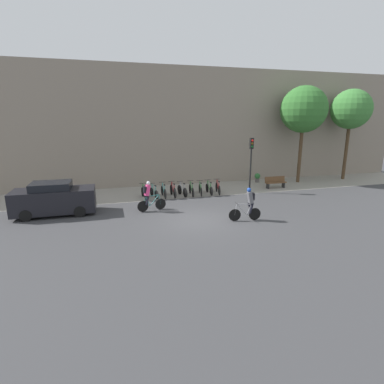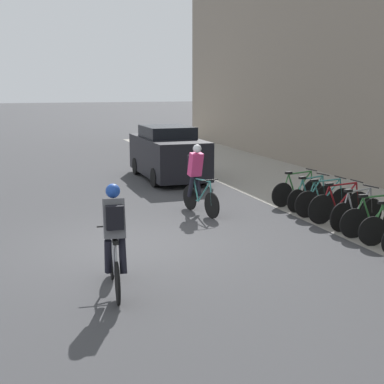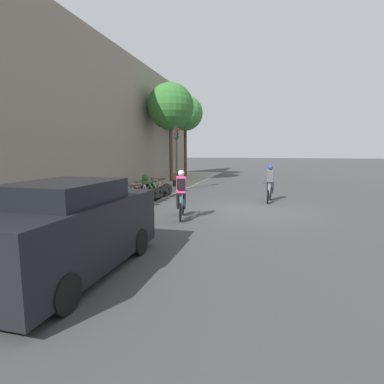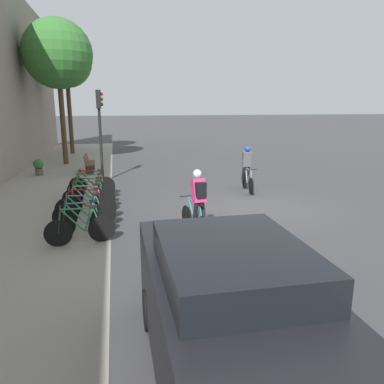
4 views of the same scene
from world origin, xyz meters
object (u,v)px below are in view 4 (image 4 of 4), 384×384
parked_bike_2 (84,213)px  parked_bike_8 (92,184)px  cyclist_pink (197,202)px  traffic_light_pole (100,119)px  potted_plant (39,166)px  parked_bike_0 (80,228)px  parked_bike_5 (89,197)px  parked_bike_6 (90,192)px  bench (89,163)px  parked_bike_4 (87,202)px  cyclist_grey (247,167)px  parked_bike_3 (86,207)px  parked_bike_7 (91,188)px  parked_car (229,317)px  parked_bike_1 (83,221)px

parked_bike_2 → parked_bike_8: same height
cyclist_pink → traffic_light_pole: size_ratio=0.45×
potted_plant → cyclist_pink: bearing=-150.4°
parked_bike_0 → parked_bike_2: size_ratio=0.98×
parked_bike_2 → parked_bike_5: bearing=-0.0°
parked_bike_6 → bench: bearing=3.7°
parked_bike_8 → parked_bike_4: bearing=180.0°
cyclist_grey → parked_bike_3: (-2.77, 5.95, -0.53)m
parked_bike_5 → parked_bike_6: (0.66, -0.00, -0.01)m
parked_bike_7 → parked_bike_4: bearing=179.9°
cyclist_grey → parked_car: size_ratio=0.41×
parked_bike_6 → parked_bike_7: 0.66m
cyclist_grey → parked_bike_1: 7.23m
cyclist_pink → parked_car: bearing=171.7°
cyclist_grey → parked_car: 10.65m
cyclist_grey → parked_bike_2: cyclist_grey is taller
parked_bike_4 → traffic_light_pole: 5.48m
bench → parked_bike_3: bearing=-177.2°
parked_bike_0 → bench: (10.15, 0.40, 0.07)m
cyclist_pink → parked_bike_4: bearing=46.8°
parked_bike_0 → traffic_light_pole: (7.59, -0.33, 2.30)m
parked_bike_6 → parked_bike_7: (0.66, -0.00, 0.01)m
parked_bike_5 → traffic_light_pole: 4.89m
parked_bike_7 → parked_bike_0: bearing=180.0°
cyclist_pink → potted_plant: size_ratio=2.26×
parked_bike_1 → parked_bike_8: 4.60m
bench → parked_bike_8: bearing=-175.3°
parked_bike_2 → parked_bike_4: 1.32m
cyclist_grey → bench: (5.41, 6.35, -0.47)m
parked_bike_5 → parked_bike_6: size_ratio=1.05×
parked_bike_3 → parked_bike_7: (2.63, -0.00, -0.02)m
bench → potted_plant: 2.34m
parked_bike_3 → parked_bike_6: 1.97m
bench → potted_plant: bearing=98.1°
bench → potted_plant: size_ratio=2.18×
parked_bike_1 → parked_car: (-5.87, -2.15, 0.52)m
cyclist_pink → parked_bike_7: bearing=31.6°
parked_bike_5 → parked_bike_7: bearing=-0.0°
parked_bike_0 → bench: bearing=2.3°
parked_bike_8 → potted_plant: size_ratio=2.19×
parked_bike_0 → cyclist_grey: bearing=-51.5°
parked_bike_0 → potted_plant: 10.19m
parked_bike_6 → parked_car: (-9.15, -2.15, 0.51)m
parked_bike_7 → parked_bike_1: bearing=180.0°
potted_plant → parked_bike_1: bearing=-163.4°
parked_bike_3 → parked_car: parked_car is taller
parked_bike_3 → parked_bike_5: bearing=-0.0°
parked_bike_1 → cyclist_pink: bearing=-104.5°
parked_bike_8 → cyclist_pink: bearing=-151.6°
parked_bike_0 → parked_bike_6: parked_bike_0 is taller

